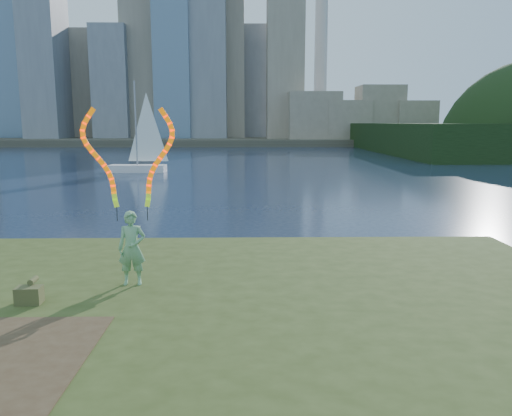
{
  "coord_description": "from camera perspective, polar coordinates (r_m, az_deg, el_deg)",
  "views": [
    {
      "loc": [
        1.69,
        -9.92,
        4.13
      ],
      "look_at": [
        1.9,
        1.0,
        2.25
      ],
      "focal_mm": 35.0,
      "sensor_mm": 36.0,
      "label": 1
    }
  ],
  "objects": [
    {
      "name": "sailboat",
      "position": [
        43.13,
        -13.1,
        5.73
      ],
      "size": [
        5.01,
        1.69,
        7.56
      ],
      "rotation": [
        0.0,
        0.0,
        -0.04
      ],
      "color": "white",
      "rests_on": "ground"
    },
    {
      "name": "ground",
      "position": [
        10.87,
        -10.23,
        -12.72
      ],
      "size": [
        320.0,
        320.0,
        0.0
      ],
      "primitive_type": "plane",
      "color": "#19253E",
      "rests_on": "ground"
    },
    {
      "name": "woman_with_ribbons",
      "position": [
        10.51,
        -14.08,
        -0.97
      ],
      "size": [
        2.01,
        0.41,
        3.94
      ],
      "rotation": [
        0.0,
        0.0,
        0.06
      ],
      "color": "#17721F",
      "rests_on": "grassy_knoll"
    },
    {
      "name": "grassy_knoll",
      "position": [
        8.68,
        -12.76,
        -16.39
      ],
      "size": [
        20.0,
        18.0,
        0.8
      ],
      "color": "#364518",
      "rests_on": "ground"
    },
    {
      "name": "canvas_bag",
      "position": [
        10.31,
        -24.48,
        -8.94
      ],
      "size": [
        0.47,
        0.53,
        0.43
      ],
      "rotation": [
        0.0,
        0.0,
        0.05
      ],
      "color": "#4C4D28",
      "rests_on": "grassy_knoll"
    },
    {
      "name": "far_shore",
      "position": [
        104.99,
        -2.07,
        7.81
      ],
      "size": [
        320.0,
        40.0,
        1.2
      ],
      "primitive_type": "cube",
      "color": "#464133",
      "rests_on": "ground"
    }
  ]
}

